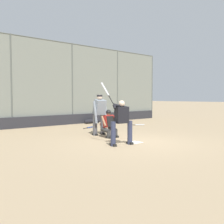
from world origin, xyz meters
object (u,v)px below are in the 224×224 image
Objects in this scene: catcher_behind_plate at (110,123)px; fielding_glove_on_dirt at (111,126)px; equipment_bag_dugout_side at (92,121)px; umpire_home at (99,113)px; spare_bat_near_backstop at (89,127)px; batter_at_plate at (121,121)px; spare_bat_third_base_side at (101,125)px; spare_bat_first_base_side at (139,125)px.

fielding_glove_on_dirt is (-2.54, -2.92, -0.53)m from catcher_behind_plate.
umpire_home is at bearing 57.31° from equipment_bag_dugout_side.
spare_bat_near_backstop is (-1.23, -3.12, -0.54)m from catcher_behind_plate.
equipment_bag_dugout_side is (-3.61, -6.57, -0.69)m from batter_at_plate.
catcher_behind_plate reaches higher than spare_bat_near_backstop.
umpire_home is at bearing 41.02° from fielding_glove_on_dirt.
spare_bat_third_base_side is 2.18m from spare_bat_first_base_side.
spare_bat_first_base_side is 0.70× the size of equipment_bag_dugout_side.
spare_bat_first_base_side is at bearing 160.75° from fielding_glove_on_dirt.
fielding_glove_on_dirt is (-3.33, -4.46, -0.77)m from batter_at_plate.
batter_at_plate reaches higher than umpire_home.
batter_at_plate is 1.87× the size of equipment_bag_dugout_side.
equipment_bag_dugout_side is at bearing -122.04° from umpire_home.
batter_at_plate is 6.38m from spare_bat_third_base_side.
umpire_home reaches higher than equipment_bag_dugout_side.
equipment_bag_dugout_side is at bearing 149.63° from spare_bat_first_base_side.
umpire_home is at bearing -125.69° from spare_bat_first_base_side.
fielding_glove_on_dirt is at bearing -138.33° from umpire_home.
equipment_bag_dugout_side reaches higher than fielding_glove_on_dirt.
spare_bat_third_base_side is at bearing 77.22° from equipment_bag_dugout_side.
spare_bat_first_base_side is at bearing -100.96° from spare_bat_third_base_side.
equipment_bag_dugout_side is (-0.28, -2.11, 0.08)m from fielding_glove_on_dirt.
catcher_behind_plate is at bearing -117.15° from spare_bat_first_base_side.
spare_bat_near_backstop is 1.50m from spare_bat_third_base_side.
equipment_bag_dugout_side is at bearing -109.64° from batter_at_plate.
umpire_home is (-0.10, -0.80, 0.35)m from catcher_behind_plate.
spare_bat_third_base_side is at bearing -128.12° from umpire_home.
fielding_glove_on_dirt is (0.01, 0.92, 0.02)m from spare_bat_third_base_side.
spare_bat_third_base_side is (-2.45, -3.04, -0.89)m from umpire_home.
spare_bat_near_backstop is 1.01× the size of spare_bat_first_base_side.
umpire_home reaches higher than spare_bat_first_base_side.
spare_bat_first_base_side is at bearing -132.53° from batter_at_plate.
spare_bat_near_backstop is at bearing 50.16° from equipment_bag_dugout_side.
spare_bat_first_base_side is (-2.91, 0.76, 0.00)m from spare_bat_near_backstop.
batter_at_plate is 1.89× the size of catcher_behind_plate.
fielding_glove_on_dirt is at bearing -132.96° from catcher_behind_plate.
spare_bat_near_backstop is at bearing -115.19° from umpire_home.
batter_at_plate is 5.62m from fielding_glove_on_dirt.
batter_at_plate reaches higher than spare_bat_first_base_side.
equipment_bag_dugout_side is at bearing -121.18° from catcher_behind_plate.
spare_bat_near_backstop is 2.48m from equipment_bag_dugout_side.
fielding_glove_on_dirt is at bearing -148.48° from spare_bat_third_base_side.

